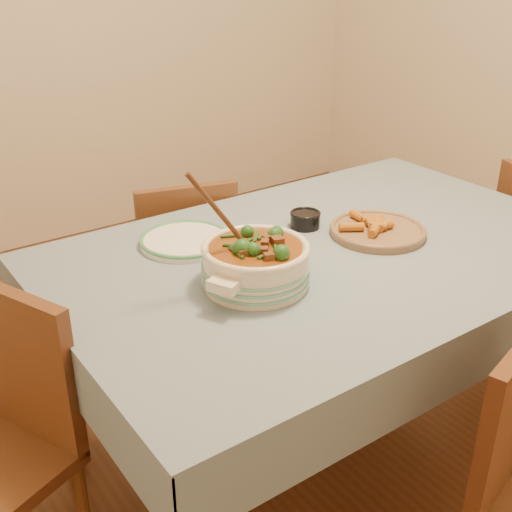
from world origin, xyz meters
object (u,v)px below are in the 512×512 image
(stew_casserole, at_px, (256,261))
(chair_far, at_px, (185,263))
(white_plate, at_px, (185,240))
(condiment_bowl, at_px, (305,219))
(fried_plate, at_px, (378,229))
(dining_table, at_px, (329,275))

(stew_casserole, height_order, chair_far, stew_casserole)
(stew_casserole, distance_m, white_plate, 0.35)
(condiment_bowl, bearing_deg, stew_casserole, -147.49)
(stew_casserole, bearing_deg, fried_plate, 5.33)
(dining_table, height_order, chair_far, chair_far)
(white_plate, xyz_separation_m, chair_far, (0.22, 0.42, -0.31))
(stew_casserole, bearing_deg, dining_table, 9.96)
(white_plate, xyz_separation_m, condiment_bowl, (0.38, -0.11, 0.02))
(stew_casserole, height_order, white_plate, stew_casserole)
(condiment_bowl, distance_m, fried_plate, 0.23)
(white_plate, distance_m, fried_plate, 0.61)
(white_plate, relative_size, fried_plate, 0.80)
(stew_casserole, distance_m, condiment_bowl, 0.43)
(stew_casserole, xyz_separation_m, condiment_bowl, (0.36, 0.23, -0.04))
(condiment_bowl, relative_size, fried_plate, 0.28)
(dining_table, bearing_deg, white_plate, 140.42)
(dining_table, xyz_separation_m, condiment_bowl, (0.04, 0.17, 0.12))
(stew_casserole, bearing_deg, chair_far, 75.68)
(dining_table, xyz_separation_m, fried_plate, (0.19, -0.01, 0.11))
(fried_plate, bearing_deg, stew_casserole, -174.67)
(stew_casserole, relative_size, chair_far, 0.46)
(dining_table, xyz_separation_m, chair_far, (-0.12, 0.70, -0.21))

